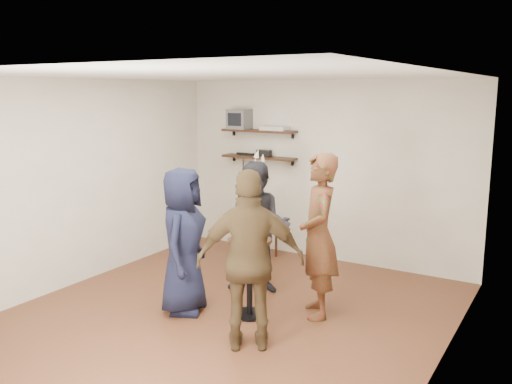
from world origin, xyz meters
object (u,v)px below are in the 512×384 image
drinks_table (249,267)px  person_navy (183,241)px  person_brown (250,261)px  person_dark (259,228)px  crt_monitor (240,119)px  person_plaid (319,236)px  radio (264,153)px  dvd_deck (275,128)px  side_table (259,227)px

drinks_table → person_navy: 0.79m
person_brown → person_dark: bearing=-94.7°
crt_monitor → person_brown: size_ratio=0.18×
person_plaid → crt_monitor: bearing=-163.4°
drinks_table → person_plaid: (0.63, 0.41, 0.34)m
person_plaid → person_navy: bearing=-96.7°
radio → person_dark: size_ratio=0.14×
dvd_deck → drinks_table: bearing=-67.3°
person_plaid → radio: bearing=-169.6°
radio → person_brown: bearing=-62.0°
crt_monitor → dvd_deck: (0.62, 0.00, -0.12)m
drinks_table → person_plaid: person_plaid is taller
dvd_deck → person_navy: (0.23, -2.49, -1.08)m
person_navy → person_brown: bearing=-128.8°
radio → person_navy: bearing=-80.5°
crt_monitor → person_plaid: (2.17, -1.81, -1.12)m
person_brown → drinks_table: bearing=-90.0°
person_plaid → person_dark: bearing=-140.2°
dvd_deck → person_plaid: 2.59m
crt_monitor → person_navy: bearing=-71.3°
crt_monitor → side_table: crt_monitor is taller
dvd_deck → side_table: size_ratio=0.67×
dvd_deck → person_plaid: size_ratio=0.22×
radio → person_dark: (0.83, -1.54, -0.71)m
side_table → person_navy: bearing=-82.5°
person_plaid → person_brown: 1.07m
person_plaid → person_brown: bearing=-45.5°
person_plaid → drinks_table: bearing=-90.0°
person_navy → side_table: bearing=-12.7°
radio → person_brown: person_brown is taller
crt_monitor → dvd_deck: size_ratio=0.80×
drinks_table → person_plaid: size_ratio=0.48×
crt_monitor → side_table: (0.57, -0.38, -1.55)m
crt_monitor → side_table: size_ratio=0.54×
crt_monitor → drinks_table: crt_monitor is taller
person_dark → person_navy: size_ratio=0.99×
crt_monitor → person_dark: 2.32m
radio → person_dark: person_dark is taller
person_plaid → person_navy: 1.49m
person_navy → person_brown: size_ratio=0.94×
crt_monitor → side_table: 1.69m
dvd_deck → person_dark: 1.99m
person_brown → crt_monitor: bearing=-88.2°
drinks_table → person_brown: 0.81m
person_plaid → person_brown: person_plaid is taller
person_dark → radio: bearing=95.2°
radio → person_navy: 2.62m
drinks_table → person_navy: (-0.70, -0.26, 0.26)m
person_navy → person_plaid: bearing=-83.3°
side_table → person_navy: size_ratio=0.37×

